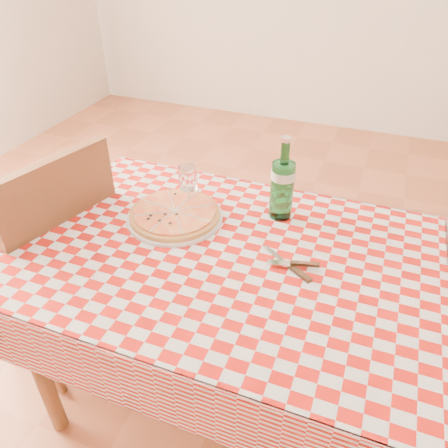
% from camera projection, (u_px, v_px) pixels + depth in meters
% --- Properties ---
extents(dining_table, '(1.20, 0.80, 0.75)m').
position_uv_depth(dining_table, '(223.00, 275.00, 1.40)').
color(dining_table, brown).
rests_on(dining_table, ground).
extents(tablecloth, '(1.30, 0.90, 0.01)m').
position_uv_depth(tablecloth, '(223.00, 253.00, 1.35)').
color(tablecloth, '#9E1009').
rests_on(tablecloth, dining_table).
extents(chair_far, '(0.54, 0.54, 0.98)m').
position_uv_depth(chair_far, '(56.00, 252.00, 1.66)').
color(chair_far, brown).
rests_on(chair_far, ground).
extents(pizza_plate, '(0.37, 0.37, 0.04)m').
position_uv_depth(pizza_plate, '(175.00, 213.00, 1.48)').
color(pizza_plate, '#BE863F').
rests_on(pizza_plate, tablecloth).
extents(water_bottle, '(0.10, 0.10, 0.29)m').
position_uv_depth(water_bottle, '(283.00, 178.00, 1.43)').
color(water_bottle, '#196527').
rests_on(water_bottle, tablecloth).
extents(wine_glass, '(0.07, 0.07, 0.16)m').
position_uv_depth(wine_glass, '(188.00, 187.00, 1.51)').
color(wine_glass, white).
rests_on(wine_glass, tablecloth).
extents(cutlery, '(0.23, 0.20, 0.02)m').
position_uv_depth(cutlery, '(290.00, 264.00, 1.28)').
color(cutlery, silver).
rests_on(cutlery, tablecloth).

